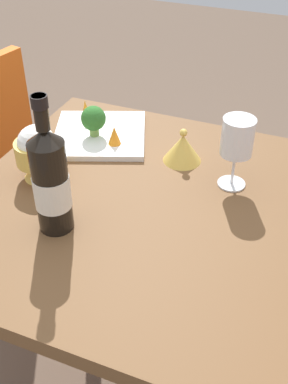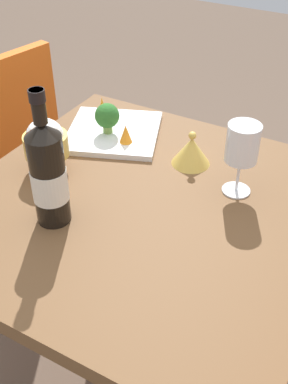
{
  "view_description": "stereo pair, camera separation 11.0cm",
  "coord_description": "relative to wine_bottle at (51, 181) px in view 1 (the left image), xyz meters",
  "views": [
    {
      "loc": [
        -0.33,
        0.81,
        1.43
      ],
      "look_at": [
        0.0,
        0.0,
        0.76
      ],
      "focal_mm": 45.13,
      "sensor_mm": 36.0,
      "label": 1
    },
    {
      "loc": [
        -0.43,
        0.77,
        1.43
      ],
      "look_at": [
        0.0,
        0.0,
        0.76
      ],
      "focal_mm": 45.13,
      "sensor_mm": 36.0,
      "label": 2
    }
  ],
  "objects": [
    {
      "name": "carrot_garnish_right",
      "position": [
        0.15,
        -0.42,
        -0.07
      ],
      "size": [
        0.03,
        0.03,
        0.06
      ],
      "color": "orange",
      "rests_on": "serving_plate"
    },
    {
      "name": "wine_glass",
      "position": [
        -0.32,
        -0.29,
        0.01
      ],
      "size": [
        0.08,
        0.08,
        0.18
      ],
      "color": "white",
      "rests_on": "dining_table"
    },
    {
      "name": "serving_plate",
      "position": [
        0.08,
        -0.38,
        -0.11
      ],
      "size": [
        0.32,
        0.32,
        0.02
      ],
      "rotation": [
        0.0,
        0.0,
        0.37
      ],
      "color": "white",
      "rests_on": "dining_table"
    },
    {
      "name": "dining_table",
      "position": [
        -0.15,
        -0.15,
        -0.21
      ],
      "size": [
        0.84,
        0.84,
        0.73
      ],
      "color": "brown",
      "rests_on": "ground_plane"
    },
    {
      "name": "broccoli_floret",
      "position": [
        0.09,
        -0.36,
        -0.06
      ],
      "size": [
        0.07,
        0.07,
        0.09
      ],
      "color": "#729E4C",
      "rests_on": "serving_plate"
    },
    {
      "name": "ground_plane",
      "position": [
        -0.15,
        -0.15,
        -0.85
      ],
      "size": [
        8.0,
        8.0,
        0.0
      ],
      "primitive_type": "plane",
      "color": "brown"
    },
    {
      "name": "rice_bowl",
      "position": [
        0.13,
        -0.14,
        -0.05
      ],
      "size": [
        0.11,
        0.11,
        0.14
      ],
      "color": "gold",
      "rests_on": "dining_table"
    },
    {
      "name": "carrot_garnish_left",
      "position": [
        0.02,
        -0.34,
        -0.08
      ],
      "size": [
        0.03,
        0.03,
        0.05
      ],
      "color": "orange",
      "rests_on": "serving_plate"
    },
    {
      "name": "rice_bowl_lid",
      "position": [
        -0.17,
        -0.35,
        -0.08
      ],
      "size": [
        0.1,
        0.1,
        0.09
      ],
      "color": "gold",
      "rests_on": "dining_table"
    },
    {
      "name": "wine_bottle",
      "position": [
        0.0,
        0.0,
        0.0
      ],
      "size": [
        0.08,
        0.08,
        0.31
      ],
      "color": "black",
      "rests_on": "dining_table"
    }
  ]
}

